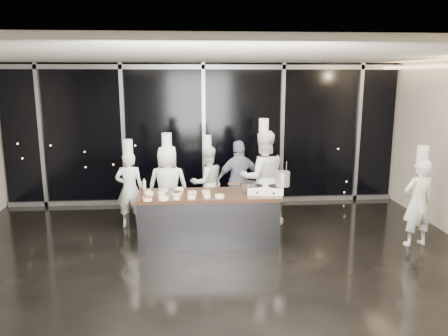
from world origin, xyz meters
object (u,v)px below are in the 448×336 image
object	(u,v)px
chef_far_left	(130,188)
stove	(265,189)
frying_pan	(248,184)
chef_right	(263,177)
guest	(239,181)
demo_counter	(209,218)
chef_side	(418,201)
chef_center	(207,182)
chef_left	(168,186)
stock_pot	(283,179)

from	to	relation	value
chef_far_left	stove	bearing A→B (deg)	161.47
stove	chef_far_left	distance (m)	2.69
frying_pan	chef_right	distance (m)	1.04
stove	guest	distance (m)	1.25
demo_counter	stove	size ratio (longest dim) A/B	3.68
chef_far_left	chef_right	size ratio (longest dim) A/B	0.82
guest	chef_side	world-z (taller)	chef_side
chef_center	chef_right	distance (m)	1.19
demo_counter	frying_pan	size ratio (longest dim) A/B	4.63
demo_counter	chef_left	size ratio (longest dim) A/B	1.33
frying_pan	chef_left	size ratio (longest dim) A/B	0.29
stove	demo_counter	bearing A→B (deg)	-172.12
stock_pot	chef_side	distance (m)	2.36
chef_left	stock_pot	bearing A→B (deg)	156.52
frying_pan	chef_side	bearing A→B (deg)	2.31
stove	chef_center	distance (m)	1.75
stove	frying_pan	xyz separation A→B (m)	(-0.30, 0.04, 0.10)
chef_side	chef_center	bearing A→B (deg)	-37.18
guest	demo_counter	bearing A→B (deg)	49.00
chef_left	chef_center	xyz separation A→B (m)	(0.78, 0.49, -0.06)
stove	chef_side	size ratio (longest dim) A/B	0.38
demo_counter	chef_left	distance (m)	1.24
chef_left	chef_side	xyz separation A→B (m)	(4.35, -1.31, -0.03)
chef_side	chef_right	bearing A→B (deg)	-38.93
chef_right	stove	bearing A→B (deg)	78.64
frying_pan	chef_right	size ratio (longest dim) A/B	0.25
chef_center	chef_left	bearing A→B (deg)	8.52
stock_pot	guest	bearing A→B (deg)	115.80
stock_pot	chef_right	bearing A→B (deg)	99.12
chef_left	chef_side	size ratio (longest dim) A/B	1.05
guest	chef_side	distance (m)	3.31
frying_pan	guest	world-z (taller)	guest
stock_pot	chef_side	xyz separation A→B (m)	(2.31, -0.29, -0.37)
stock_pot	chef_right	xyz separation A→B (m)	(-0.17, 1.06, -0.22)
chef_far_left	guest	bearing A→B (deg)	-171.36
stock_pot	guest	xyz separation A→B (m)	(-0.61, 1.26, -0.34)
chef_far_left	chef_left	world-z (taller)	chef_left
chef_center	chef_far_left	bearing A→B (deg)	-7.27
stove	guest	size ratio (longest dim) A/B	0.40
guest	chef_center	bearing A→B (deg)	-31.47
stove	chef_side	xyz separation A→B (m)	(2.60, -0.36, -0.17)
chef_right	chef_side	bearing A→B (deg)	146.67
frying_pan	chef_far_left	size ratio (longest dim) A/B	0.31
stove	chef_left	world-z (taller)	chef_left
guest	chef_right	bearing A→B (deg)	143.84
chef_side	frying_pan	bearing A→B (deg)	-18.33
chef_left	chef_center	distance (m)	0.92
stove	chef_left	size ratio (longest dim) A/B	0.36
chef_left	chef_right	distance (m)	1.87
demo_counter	stove	bearing A→B (deg)	-2.35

